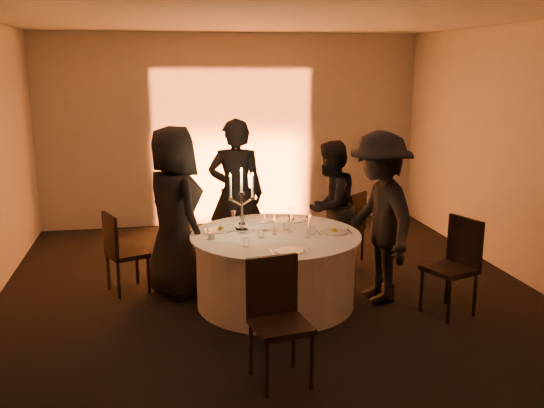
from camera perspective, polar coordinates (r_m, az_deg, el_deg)
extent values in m
plane|color=black|center=(6.64, 0.33, -9.25)|extent=(7.00, 7.00, 0.00)
plane|color=white|center=(6.16, 0.37, 17.53)|extent=(7.00, 7.00, 0.00)
plane|color=#B8B2AB|center=(9.65, -3.72, 6.94)|extent=(7.00, 0.00, 7.00)
plane|color=#B8B2AB|center=(2.97, 13.68, -7.29)|extent=(7.00, 0.00, 7.00)
plane|color=#B8B2AB|center=(7.41, 23.80, 4.03)|extent=(0.00, 7.00, 7.00)
cube|color=black|center=(9.62, -3.37, -1.87)|extent=(0.25, 0.12, 0.10)
cylinder|color=black|center=(6.63, 0.33, -9.13)|extent=(0.60, 0.60, 0.03)
cylinder|color=black|center=(6.50, 0.33, -6.20)|extent=(0.20, 0.20, 0.75)
cylinder|color=silver|center=(6.50, 0.33, -6.20)|extent=(1.68, 1.68, 0.75)
cylinder|color=silver|center=(6.39, 0.34, -2.93)|extent=(1.80, 1.80, 0.02)
cube|color=black|center=(7.01, -13.47, -4.59)|extent=(0.53, 0.53, 0.05)
cube|color=black|center=(6.88, -14.99, -2.84)|extent=(0.19, 0.39, 0.46)
cylinder|color=black|center=(6.98, -11.54, -6.50)|extent=(0.04, 0.04, 0.43)
cylinder|color=black|center=(7.29, -12.57, -5.72)|extent=(0.04, 0.04, 0.43)
cylinder|color=black|center=(6.87, -14.21, -6.96)|extent=(0.04, 0.04, 0.43)
cylinder|color=black|center=(7.18, -15.15, -6.14)|extent=(0.04, 0.04, 0.43)
cube|color=black|center=(7.98, -3.20, -1.86)|extent=(0.48, 0.48, 0.05)
cube|color=black|center=(7.72, -3.19, -0.31)|extent=(0.43, 0.09, 0.49)
cylinder|color=black|center=(8.22, -1.92, -3.13)|extent=(0.04, 0.04, 0.46)
cylinder|color=black|center=(8.22, -4.50, -3.18)|extent=(0.04, 0.04, 0.46)
cylinder|color=black|center=(7.87, -1.79, -3.87)|extent=(0.04, 0.04, 0.46)
cylinder|color=black|center=(7.86, -4.49, -3.92)|extent=(0.04, 0.04, 0.46)
cube|color=black|center=(7.92, 6.84, -2.27)|extent=(0.57, 0.57, 0.05)
cube|color=black|center=(7.77, 8.07, -0.69)|extent=(0.32, 0.30, 0.46)
cylinder|color=black|center=(8.20, 6.34, -3.35)|extent=(0.04, 0.04, 0.43)
cylinder|color=black|center=(7.92, 5.09, -3.93)|extent=(0.04, 0.04, 0.43)
cylinder|color=black|center=(8.05, 8.48, -3.74)|extent=(0.04, 0.04, 0.43)
cylinder|color=black|center=(7.75, 7.28, -4.35)|extent=(0.04, 0.04, 0.43)
cube|color=black|center=(6.45, 16.37, -5.94)|extent=(0.56, 0.56, 0.05)
cube|color=black|center=(6.52, 17.70, -3.35)|extent=(0.19, 0.42, 0.50)
cylinder|color=black|center=(6.52, 13.90, -7.85)|extent=(0.04, 0.04, 0.47)
cylinder|color=black|center=(6.29, 16.32, -8.81)|extent=(0.04, 0.04, 0.47)
cylinder|color=black|center=(6.78, 16.16, -7.18)|extent=(0.04, 0.04, 0.47)
cylinder|color=black|center=(6.55, 18.56, -8.07)|extent=(0.04, 0.04, 0.47)
cube|color=black|center=(4.92, 0.83, -11.40)|extent=(0.51, 0.51, 0.05)
cube|color=black|center=(4.98, 0.00, -7.67)|extent=(0.44, 0.11, 0.50)
cylinder|color=black|center=(4.81, -0.50, -15.27)|extent=(0.04, 0.04, 0.47)
cylinder|color=black|center=(4.93, 3.75, -14.51)|extent=(0.04, 0.04, 0.47)
cylinder|color=black|center=(5.12, -1.99, -13.40)|extent=(0.04, 0.04, 0.47)
cylinder|color=black|center=(5.24, 2.02, -12.75)|extent=(0.04, 0.04, 0.47)
imported|color=black|center=(6.70, -9.18, -0.74)|extent=(0.93, 1.09, 1.88)
imported|color=black|center=(7.55, -3.41, 0.95)|extent=(0.76, 0.57, 1.88)
imported|color=black|center=(7.47, 5.49, -0.24)|extent=(1.00, 0.99, 1.62)
imported|color=black|center=(6.55, 10.03, -1.27)|extent=(0.80, 1.25, 1.84)
cylinder|color=white|center=(6.55, -4.83, -2.42)|extent=(0.29, 0.29, 0.01)
cube|color=#B7B7BC|center=(6.54, -6.32, -2.50)|extent=(0.01, 0.17, 0.01)
cube|color=#B7B7BC|center=(6.57, -3.36, -2.36)|extent=(0.02, 0.17, 0.01)
sphere|color=yellow|center=(6.54, -4.84, -2.07)|extent=(0.07, 0.07, 0.07)
cylinder|color=white|center=(6.90, -1.31, -1.58)|extent=(0.28, 0.28, 0.01)
cube|color=#B7B7BC|center=(6.88, -2.71, -1.65)|extent=(0.02, 0.17, 0.01)
cube|color=#B7B7BC|center=(6.93, 0.08, -1.52)|extent=(0.02, 0.17, 0.01)
cylinder|color=white|center=(6.93, 1.83, -1.51)|extent=(0.29, 0.29, 0.01)
cube|color=#B7B7BC|center=(6.90, 0.45, -1.59)|extent=(0.02, 0.17, 0.01)
cube|color=#B7B7BC|center=(6.97, 3.19, -1.45)|extent=(0.02, 0.17, 0.01)
sphere|color=yellow|center=(6.92, 1.83, -1.17)|extent=(0.07, 0.07, 0.07)
cylinder|color=white|center=(6.47, 5.85, -2.64)|extent=(0.29, 0.29, 0.01)
cube|color=#B7B7BC|center=(6.43, 4.39, -2.73)|extent=(0.02, 0.17, 0.01)
cube|color=#B7B7BC|center=(6.52, 7.28, -2.56)|extent=(0.01, 0.17, 0.01)
sphere|color=yellow|center=(6.46, 5.86, -2.28)|extent=(0.07, 0.07, 0.07)
cylinder|color=white|center=(5.79, 1.60, -4.44)|extent=(0.27, 0.27, 0.01)
cube|color=#B7B7BC|center=(5.76, -0.05, -4.55)|extent=(0.02, 0.17, 0.01)
cube|color=#B7B7BC|center=(5.83, 3.24, -4.35)|extent=(0.02, 0.17, 0.01)
cylinder|color=white|center=(6.25, -5.70, -3.23)|extent=(0.11, 0.11, 0.01)
cylinder|color=white|center=(6.24, -5.71, -2.93)|extent=(0.07, 0.07, 0.06)
cylinder|color=silver|center=(6.50, -2.84, -2.48)|extent=(0.14, 0.14, 0.02)
sphere|color=silver|center=(6.48, -2.85, -1.93)|extent=(0.08, 0.08, 0.08)
cylinder|color=silver|center=(6.45, -2.86, -0.73)|extent=(0.03, 0.03, 0.37)
cylinder|color=silver|center=(6.40, -2.88, 0.99)|extent=(0.06, 0.06, 0.03)
cylinder|color=white|center=(6.38, -2.89, 2.08)|extent=(0.02, 0.02, 0.24)
cone|color=yellow|center=(6.35, -2.91, 3.31)|extent=(0.02, 0.02, 0.04)
cylinder|color=silver|center=(6.41, -3.39, 0.17)|extent=(0.13, 0.02, 0.09)
cylinder|color=silver|center=(6.40, -3.92, 0.48)|extent=(0.06, 0.06, 0.03)
cylinder|color=white|center=(6.37, -3.94, 1.56)|extent=(0.02, 0.02, 0.24)
cone|color=yellow|center=(6.35, -3.96, 2.80)|extent=(0.02, 0.02, 0.04)
cylinder|color=silver|center=(6.43, -2.35, 0.22)|extent=(0.13, 0.02, 0.09)
cylinder|color=silver|center=(6.43, -1.83, 0.57)|extent=(0.06, 0.06, 0.03)
cylinder|color=white|center=(6.41, -1.84, 1.65)|extent=(0.02, 0.02, 0.24)
cone|color=yellow|center=(6.38, -1.85, 2.88)|extent=(0.02, 0.02, 0.04)
cylinder|color=white|center=(6.45, 0.21, -2.65)|extent=(0.06, 0.06, 0.01)
cylinder|color=white|center=(6.44, 0.21, -2.21)|extent=(0.01, 0.01, 0.10)
cone|color=white|center=(6.41, 0.21, -1.43)|extent=(0.07, 0.07, 0.09)
cylinder|color=white|center=(6.44, -2.78, -2.69)|extent=(0.06, 0.06, 0.01)
cylinder|color=white|center=(6.43, -2.79, -2.24)|extent=(0.01, 0.01, 0.10)
cone|color=white|center=(6.41, -2.80, -1.47)|extent=(0.07, 0.07, 0.09)
cylinder|color=white|center=(6.64, -3.65, -2.22)|extent=(0.06, 0.06, 0.01)
cylinder|color=white|center=(6.63, -3.65, -1.78)|extent=(0.01, 0.01, 0.10)
cone|color=white|center=(6.61, -3.66, -1.03)|extent=(0.07, 0.07, 0.09)
cylinder|color=white|center=(6.27, 3.35, -3.14)|extent=(0.06, 0.06, 0.01)
cylinder|color=white|center=(6.25, 3.36, -2.69)|extent=(0.01, 0.01, 0.10)
cone|color=white|center=(6.23, 3.37, -1.89)|extent=(0.07, 0.07, 0.09)
cylinder|color=white|center=(6.48, 3.42, -2.60)|extent=(0.06, 0.06, 0.01)
cylinder|color=white|center=(6.47, 3.43, -2.16)|extent=(0.01, 0.01, 0.10)
cone|color=white|center=(6.44, 3.44, -1.39)|extent=(0.07, 0.07, 0.09)
cylinder|color=white|center=(6.50, -0.67, -2.54)|extent=(0.06, 0.06, 0.01)
cylinder|color=white|center=(6.48, -0.67, -2.10)|extent=(0.01, 0.01, 0.10)
cone|color=white|center=(6.46, -0.67, -1.33)|extent=(0.07, 0.07, 0.09)
cylinder|color=white|center=(6.37, 0.23, -2.85)|extent=(0.06, 0.06, 0.01)
cylinder|color=white|center=(6.36, 0.23, -2.40)|extent=(0.01, 0.01, 0.10)
cone|color=white|center=(6.34, 0.23, -1.61)|extent=(0.07, 0.07, 0.09)
cylinder|color=white|center=(6.46, 1.76, -2.63)|extent=(0.06, 0.06, 0.01)
cylinder|color=white|center=(6.45, 1.76, -2.18)|extent=(0.01, 0.01, 0.10)
cone|color=white|center=(6.43, 1.77, -1.41)|extent=(0.07, 0.07, 0.09)
cylinder|color=white|center=(6.86, 1.84, -1.70)|extent=(0.06, 0.06, 0.01)
cylinder|color=white|center=(6.85, 1.84, -1.28)|extent=(0.01, 0.01, 0.10)
cone|color=white|center=(6.83, 1.85, -0.55)|extent=(0.07, 0.07, 0.09)
cylinder|color=white|center=(6.36, 3.83, -2.51)|extent=(0.07, 0.07, 0.09)
cylinder|color=white|center=(6.24, -1.03, -2.79)|extent=(0.07, 0.07, 0.09)
cylinder|color=white|center=(5.94, -2.44, -3.61)|extent=(0.07, 0.07, 0.09)
cylinder|color=white|center=(6.54, 1.37, -2.06)|extent=(0.07, 0.07, 0.09)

